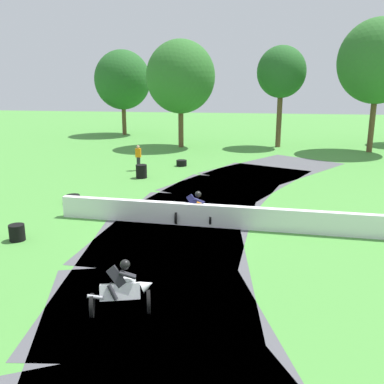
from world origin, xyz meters
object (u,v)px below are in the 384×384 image
Objects in this scene: tire_stack_near at (182,163)px; traffic_cone at (343,218)px; tire_stack_far at (17,233)px; motorcycle_lead_orange at (196,209)px; track_marshal at (138,158)px; motorcycle_chase_white at (123,289)px; tire_stack_mid_b at (73,199)px; tire_stack_mid_a at (141,171)px.

traffic_cone is at bearing -51.30° from tire_stack_near.
tire_stack_far reaches higher than tire_stack_near.
track_marshal is at bearing 117.34° from motorcycle_lead_orange.
motorcycle_chase_white is 10.67m from tire_stack_mid_b.
motorcycle_lead_orange is 3.82× the size of traffic_cone.
tire_stack_mid_a is at bearing 103.51° from motorcycle_chase_white.
tire_stack_mid_b is at bearing 175.02° from traffic_cone.
tire_stack_near is 15.12m from tire_stack_far.
track_marshal reaches higher than tire_stack_mid_a.
motorcycle_lead_orange is 6.60m from tire_stack_mid_b.
motorcycle_lead_orange is at bearing 24.46° from tire_stack_far.
tire_stack_far is (-3.51, -14.71, 0.10)m from tire_stack_near.
tire_stack_mid_a is at bearing 119.23° from motorcycle_lead_orange.
traffic_cone is at bearing -33.35° from tire_stack_mid_a.
track_marshal is (1.02, 7.92, 0.62)m from tire_stack_mid_b.
motorcycle_chase_white is 17.66m from track_marshal.
tire_stack_far is (0.02, -4.96, 0.10)m from tire_stack_mid_b.
motorcycle_chase_white reaches higher than traffic_cone.
tire_stack_mid_b is (-3.53, -9.74, 0.00)m from tire_stack_near.
motorcycle_lead_orange is at bearing -77.20° from tire_stack_near.
tire_stack_near is at bearing 102.80° from motorcycle_lead_orange.
track_marshal is 3.70× the size of traffic_cone.
motorcycle_lead_orange is at bearing -62.66° from track_marshal.
tire_stack_near is at bearing 128.70° from traffic_cone.
motorcycle_chase_white is 19.03m from tire_stack_near.
motorcycle_chase_white is 10.60m from traffic_cone.
traffic_cone is at bearing 50.15° from motorcycle_chase_white.
traffic_cone is at bearing 10.28° from motorcycle_lead_orange.
track_marshal reaches higher than traffic_cone.
motorcycle_lead_orange is 2.55× the size of tire_stack_mid_b.
track_marshal is (1.00, 12.88, 0.52)m from tire_stack_far.
motorcycle_lead_orange is 7.10m from motorcycle_chase_white.
tire_stack_near is at bearing 36.09° from track_marshal.
motorcycle_lead_orange is at bearing 83.26° from motorcycle_chase_white.
motorcycle_lead_orange is 2.10× the size of tire_stack_mid_a.
tire_stack_near is 1.60× the size of traffic_cone.
motorcycle_lead_orange is at bearing -60.77° from tire_stack_mid_a.
motorcycle_chase_white is 2.38× the size of tire_stack_near.
tire_stack_near is 0.88× the size of tire_stack_mid_a.
traffic_cone is (10.39, -6.84, -0.18)m from tire_stack_mid_a.
motorcycle_chase_white reaches higher than tire_stack_far.
tire_stack_mid_a is (-3.60, 14.97, -0.23)m from motorcycle_chase_white.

